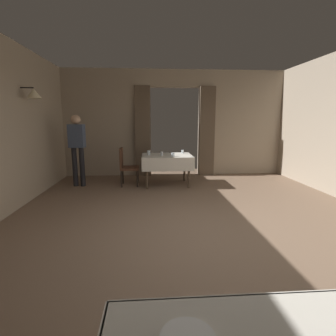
{
  "coord_description": "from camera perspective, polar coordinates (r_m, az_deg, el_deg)",
  "views": [
    {
      "loc": [
        -0.75,
        -3.47,
        1.59
      ],
      "look_at": [
        -0.46,
        0.52,
        0.86
      ],
      "focal_mm": 28.03,
      "sensor_mm": 36.0,
      "label": 1
    }
  ],
  "objects": [
    {
      "name": "glass_mid_c",
      "position": [
        6.2,
        1.08,
        2.93
      ],
      "size": [
        0.08,
        0.08,
        0.08
      ],
      "primitive_type": "cylinder",
      "color": "silver",
      "rests_on": "dining_table_mid"
    },
    {
      "name": "glass_mid_b",
      "position": [
        6.79,
        3.21,
        3.57
      ],
      "size": [
        0.07,
        0.07,
        0.09
      ],
      "primitive_type": "cylinder",
      "color": "silver",
      "rests_on": "dining_table_mid"
    },
    {
      "name": "ground",
      "position": [
        3.89,
        7.6,
        -13.92
      ],
      "size": [
        10.08,
        10.08,
        0.0
      ],
      "primitive_type": "plane",
      "color": "#7A604C"
    },
    {
      "name": "glass_mid_a",
      "position": [
        6.46,
        -4.22,
        3.33
      ],
      "size": [
        0.08,
        0.08,
        0.12
      ],
      "primitive_type": "cylinder",
      "color": "silver",
      "rests_on": "dining_table_mid"
    },
    {
      "name": "wall_back",
      "position": [
        7.69,
        1.48,
        9.76
      ],
      "size": [
        6.4,
        0.27,
        3.0
      ],
      "color": "gray",
      "rests_on": "ground"
    },
    {
      "name": "dining_table_mid",
      "position": [
        6.48,
        -0.26,
        1.94
      ],
      "size": [
        1.23,
        1.0,
        0.75
      ],
      "color": "#4C3D2D",
      "rests_on": "ground"
    },
    {
      "name": "chair_mid_left",
      "position": [
        6.49,
        -9.06,
        0.66
      ],
      "size": [
        0.44,
        0.44,
        0.93
      ],
      "color": "black",
      "rests_on": "ground"
    },
    {
      "name": "person_waiter_by_doorway",
      "position": [
        6.66,
        -19.15,
        4.87
      ],
      "size": [
        0.38,
        0.26,
        1.72
      ],
      "color": "black",
      "rests_on": "ground"
    },
    {
      "name": "glass_mid_d",
      "position": [
        6.36,
        -1.37,
        3.16
      ],
      "size": [
        0.07,
        0.07,
        0.1
      ],
      "primitive_type": "cylinder",
      "color": "silver",
      "rests_on": "dining_table_mid"
    }
  ]
}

